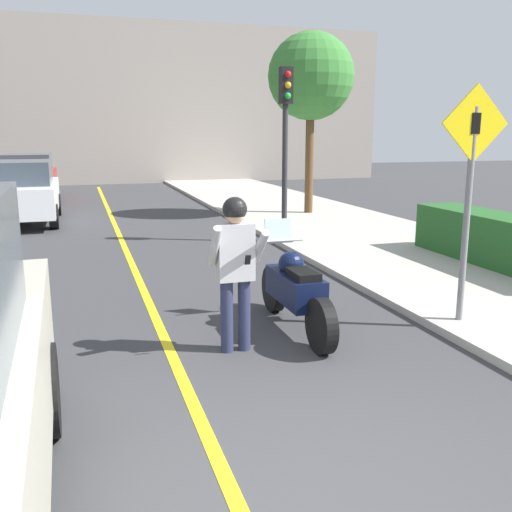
# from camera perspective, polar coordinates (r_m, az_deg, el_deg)

# --- Properties ---
(sidewalk_curb) EXTENTS (4.40, 44.00, 0.11)m
(sidewalk_curb) POSITION_cam_1_polar(r_m,az_deg,el_deg) (9.61, 24.21, -3.02)
(sidewalk_curb) COLOR #ADA89E
(sidewalk_curb) RESTS_ON ground
(road_center_line) EXTENTS (0.12, 36.00, 0.01)m
(road_center_line) POSITION_cam_1_polar(r_m,az_deg,el_deg) (9.25, -11.34, -3.03)
(road_center_line) COLOR yellow
(road_center_line) RESTS_ON ground
(building_backdrop) EXTENTS (28.00, 1.20, 7.59)m
(building_backdrop) POSITION_cam_1_polar(r_m,az_deg,el_deg) (28.97, -14.86, 14.55)
(building_backdrop) COLOR gray
(building_backdrop) RESTS_ON ground
(motorcycle) EXTENTS (0.62, 2.25, 1.30)m
(motorcycle) POSITION_cam_1_polar(r_m,az_deg,el_deg) (7.03, 3.90, -3.42)
(motorcycle) COLOR black
(motorcycle) RESTS_ON ground
(person_biker) EXTENTS (0.59, 0.47, 1.73)m
(person_biker) POSITION_cam_1_polar(r_m,az_deg,el_deg) (6.19, -2.08, -0.24)
(person_biker) COLOR #282D4C
(person_biker) RESTS_ON ground
(crossing_sign) EXTENTS (0.91, 0.08, 2.85)m
(crossing_sign) POSITION_cam_1_polar(r_m,az_deg,el_deg) (7.31, 20.61, 6.92)
(crossing_sign) COLOR slate
(crossing_sign) RESTS_ON sidewalk_curb
(traffic_light) EXTENTS (0.26, 0.30, 3.66)m
(traffic_light) POSITION_cam_1_polar(r_m,az_deg,el_deg) (12.62, 2.97, 13.34)
(traffic_light) COLOR #2D2D30
(traffic_light) RESTS_ON sidewalk_curb
(hedge_row) EXTENTS (0.90, 4.05, 0.87)m
(hedge_row) POSITION_cam_1_polar(r_m,az_deg,el_deg) (10.91, 23.45, 1.40)
(hedge_row) COLOR #235623
(hedge_row) RESTS_ON sidewalk_curb
(street_tree) EXTENTS (2.44, 2.44, 5.08)m
(street_tree) POSITION_cam_1_polar(r_m,az_deg,el_deg) (16.89, 5.52, 17.37)
(street_tree) COLOR brown
(street_tree) RESTS_ON sidewalk_curb
(parked_car_white) EXTENTS (1.88, 4.20, 1.68)m
(parked_car_white) POSITION_cam_1_polar(r_m,az_deg,el_deg) (16.66, -22.41, 5.96)
(parked_car_white) COLOR black
(parked_car_white) RESTS_ON ground
(parked_car_red) EXTENTS (1.88, 4.20, 1.68)m
(parked_car_red) POSITION_cam_1_polar(r_m,az_deg,el_deg) (22.17, -21.78, 7.34)
(parked_car_red) COLOR black
(parked_car_red) RESTS_ON ground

